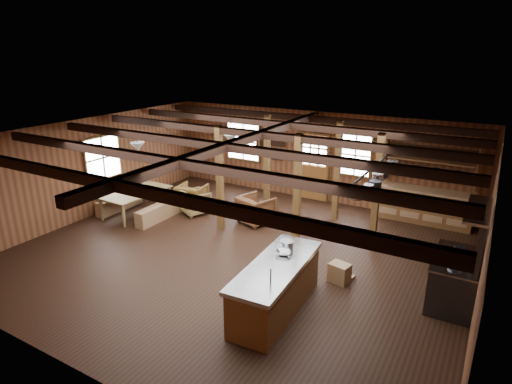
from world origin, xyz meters
TOP-DOWN VIEW (x-y plane):
  - room at (0.00, 0.00)m, footprint 10.04×9.04m
  - ceiling_joists at (0.00, 0.18)m, footprint 9.80×8.82m
  - timber_posts at (0.52, 2.08)m, footprint 3.95×2.35m
  - back_door at (0.00, 4.45)m, footprint 1.02×0.08m
  - window_back_left at (-2.60, 4.46)m, footprint 1.32×0.06m
  - window_back_right at (1.30, 4.46)m, footprint 1.02×0.06m
  - window_left at (-4.96, 0.50)m, footprint 0.14×1.24m
  - notice_boards at (-1.50, 4.46)m, footprint 1.08×0.03m
  - back_counter at (3.40, 4.20)m, footprint 2.55×0.60m
  - pendant_lamps at (-2.25, 1.00)m, footprint 1.86×2.36m
  - pot_rack at (3.01, 0.44)m, footprint 0.41×3.00m
  - kitchen_island at (1.80, -1.59)m, footprint 1.02×2.54m
  - step_stool at (2.49, -0.05)m, footprint 0.52×0.41m
  - commercial_range at (4.65, 0.32)m, footprint 0.81×1.58m
  - dining_table at (-3.90, 0.67)m, footprint 1.18×2.01m
  - bench_wall at (-4.65, 0.67)m, footprint 0.30×1.59m
  - bench_aisle at (-3.08, 0.67)m, footprint 0.31×1.64m
  - armchair_a at (-2.87, 1.90)m, footprint 0.90×0.92m
  - armchair_b at (-0.60, 1.83)m, footprint 1.04×1.06m
  - armchair_c at (-2.49, 1.57)m, footprint 0.98×0.99m
  - counter_pot at (1.68, -0.92)m, footprint 0.28×0.28m
  - bowl at (1.74, -1.20)m, footprint 0.37×0.37m

SIDE VIEW (x-z plane):
  - step_stool at x=2.49m, z-range 0.00..0.41m
  - bench_wall at x=-4.65m, z-range 0.00..0.44m
  - bench_aisle at x=-3.08m, z-range 0.00..0.45m
  - armchair_c at x=-2.49m, z-range 0.00..0.69m
  - dining_table at x=-3.90m, z-range 0.00..0.69m
  - armchair_a at x=-2.87m, z-range 0.00..0.73m
  - armchair_b at x=-0.60m, z-range 0.00..0.78m
  - kitchen_island at x=1.80m, z-range -0.12..1.08m
  - back_counter at x=3.40m, z-range -0.62..1.83m
  - commercial_range at x=4.65m, z-range -0.34..1.61m
  - back_door at x=0.00m, z-range -0.19..1.96m
  - bowl at x=1.74m, z-range 0.94..1.01m
  - counter_pot at x=1.68m, z-range 0.94..1.11m
  - room at x=0.00m, z-range -0.02..2.82m
  - timber_posts at x=0.52m, z-range 0.00..2.80m
  - window_back_left at x=-2.60m, z-range 0.94..2.26m
  - window_back_right at x=1.30m, z-range 0.94..2.26m
  - window_left at x=-4.96m, z-range 0.94..2.26m
  - notice_boards at x=-1.50m, z-range 1.19..2.09m
  - pendant_lamps at x=-2.25m, z-range 1.92..2.58m
  - pot_rack at x=3.01m, z-range 2.03..2.48m
  - ceiling_joists at x=0.00m, z-range 2.59..2.77m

